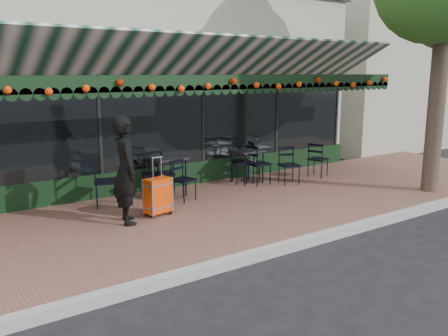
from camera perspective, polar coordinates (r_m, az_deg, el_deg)
ground at (r=7.15m, az=5.16°, el=-10.33°), size 80.00×80.00×0.00m
sidewalk at (r=8.66m, az=-3.38°, el=-5.85°), size 18.00×4.00×0.15m
curb at (r=7.07m, az=5.59°, el=-9.96°), size 18.00×0.16×0.15m
restaurant_building at (r=13.61m, az=-16.62°, el=9.40°), size 12.00×9.60×4.50m
neighbor_building_right at (r=21.68m, az=18.41°, el=10.23°), size 12.00×8.00×4.80m
woman at (r=8.02m, az=-11.69°, el=-0.24°), size 0.58×0.75×1.81m
suitcase at (r=8.46m, az=-7.96°, el=-3.36°), size 0.50×0.35×1.05m
cafe_table_a at (r=10.81m, az=2.78°, el=1.80°), size 0.62×0.62×0.77m
cafe_table_b at (r=9.75m, az=-6.83°, el=0.87°), size 0.65×0.65×0.80m
chair_a_left at (r=10.88m, az=2.28°, el=0.72°), size 0.61×0.61×0.95m
chair_a_right at (r=10.72m, az=4.18°, el=0.46°), size 0.46×0.46×0.92m
chair_a_front at (r=10.85m, az=7.84°, el=0.30°), size 0.53×0.53×0.84m
chair_a_extra at (r=11.70m, az=11.25°, el=1.02°), size 0.55×0.55×0.85m
chair_b_left at (r=9.70m, az=-8.58°, el=-0.85°), size 0.60×0.60×0.90m
chair_b_right at (r=10.01m, az=-7.22°, el=-0.69°), size 0.49×0.49×0.82m
chair_b_front at (r=9.37m, az=-4.90°, el=-1.48°), size 0.51×0.51×0.82m
chair_solo at (r=9.22m, az=-13.95°, el=-1.62°), size 0.60×0.60×0.93m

